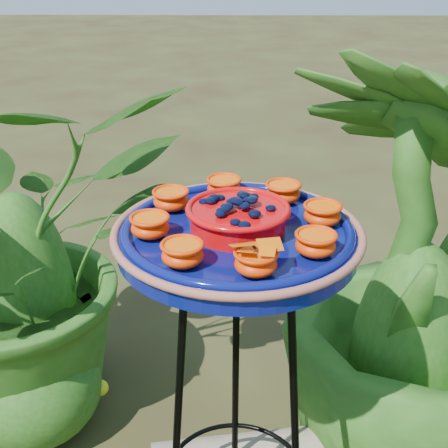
{
  "coord_description": "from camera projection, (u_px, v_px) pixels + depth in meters",
  "views": [
    {
      "loc": [
        0.06,
        -0.85,
        1.35
      ],
      "look_at": [
        0.05,
        0.11,
        0.89
      ],
      "focal_mm": 50.0,
      "sensor_mm": 36.0,
      "label": 1
    }
  ],
  "objects": [
    {
      "name": "tripod_stand",
      "position": [
        236.0,
        395.0,
        1.24
      ],
      "size": [
        0.31,
        0.33,
        0.83
      ],
      "rotation": [
        0.0,
        0.0,
        -0.0
      ],
      "color": "black",
      "rests_on": "ground"
    },
    {
      "name": "shrub_back_left",
      "position": [
        20.0,
        254.0,
        1.77
      ],
      "size": [
        1.2,
        1.17,
        1.02
      ],
      "primitive_type": "imported",
      "rotation": [
        0.0,
        0.0,
        0.58
      ],
      "color": "#234E15",
      "rests_on": "ground"
    },
    {
      "name": "feeder_dish",
      "position": [
        238.0,
        231.0,
        1.09
      ],
      "size": [
        0.44,
        0.44,
        0.1
      ],
      "rotation": [
        0.0,
        0.0,
        -0.0
      ],
      "color": "#08105D",
      "rests_on": "tripod_stand"
    },
    {
      "name": "shrub_back_right",
      "position": [
        417.0,
        285.0,
        1.5
      ],
      "size": [
        0.9,
        0.9,
        1.15
      ],
      "primitive_type": "imported",
      "rotation": [
        0.0,
        0.0,
        2.51
      ],
      "color": "#234E15",
      "rests_on": "ground"
    }
  ]
}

